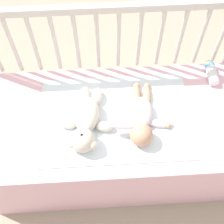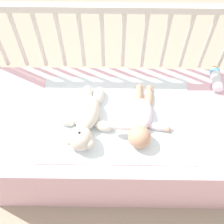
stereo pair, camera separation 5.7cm
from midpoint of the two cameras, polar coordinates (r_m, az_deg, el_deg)
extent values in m
plane|color=tan|center=(2.01, -0.82, -8.33)|extent=(12.00, 12.00, 0.00)
cube|color=#EDB7C6|center=(1.78, -0.92, -5.19)|extent=(1.34, 0.63, 0.51)
cylinder|color=beige|center=(1.90, 18.60, 8.09)|extent=(0.04, 0.04, 0.92)
cube|color=beige|center=(1.46, -2.01, 18.38)|extent=(1.30, 0.03, 0.04)
cylinder|color=beige|center=(1.67, -18.65, 11.44)|extent=(0.02, 0.02, 0.38)
cylinder|color=beige|center=(1.64, -15.05, 11.81)|extent=(0.02, 0.02, 0.38)
cylinder|color=beige|center=(1.62, -11.35, 12.15)|extent=(0.02, 0.02, 0.38)
cylinder|color=beige|center=(1.61, -7.56, 12.45)|extent=(0.02, 0.02, 0.38)
cylinder|color=beige|center=(1.60, -3.72, 12.69)|extent=(0.02, 0.02, 0.38)
cylinder|color=beige|center=(1.60, 0.14, 12.89)|extent=(0.02, 0.02, 0.38)
cylinder|color=beige|center=(1.61, 3.98, 13.02)|extent=(0.02, 0.02, 0.38)
cylinder|color=beige|center=(1.63, 7.77, 13.10)|extent=(0.02, 0.02, 0.38)
cylinder|color=beige|center=(1.65, 11.48, 13.12)|extent=(0.02, 0.02, 0.38)
cylinder|color=beige|center=(1.68, 15.08, 13.09)|extent=(0.02, 0.02, 0.38)
cylinder|color=beige|center=(1.71, 18.55, 13.01)|extent=(0.02, 0.02, 0.38)
cube|color=white|center=(1.55, -0.35, -1.18)|extent=(0.75, 0.50, 0.01)
ellipsoid|color=silver|center=(1.51, -5.66, -0.58)|extent=(0.15, 0.21, 0.10)
sphere|color=silver|center=(1.44, -6.50, -5.22)|extent=(0.12, 0.12, 0.12)
sphere|color=beige|center=(1.41, -6.63, -4.66)|extent=(0.05, 0.05, 0.05)
sphere|color=black|center=(1.39, -6.71, -4.29)|extent=(0.02, 0.02, 0.02)
sphere|color=silver|center=(1.42, -4.79, -6.08)|extent=(0.05, 0.05, 0.05)
sphere|color=silver|center=(1.43, -8.47, -5.71)|extent=(0.05, 0.05, 0.05)
ellipsoid|color=silver|center=(1.50, -2.44, -2.75)|extent=(0.09, 0.07, 0.05)
ellipsoid|color=silver|center=(1.52, -9.15, -2.14)|extent=(0.09, 0.07, 0.05)
ellipsoid|color=silver|center=(1.59, -3.77, 2.86)|extent=(0.07, 0.10, 0.06)
ellipsoid|color=silver|center=(1.60, -6.09, 3.03)|extent=(0.07, 0.10, 0.06)
ellipsoid|color=white|center=(1.52, 4.35, -0.27)|extent=(0.13, 0.19, 0.08)
sphere|color=tan|center=(1.45, 4.26, -4.25)|extent=(0.11, 0.11, 0.11)
ellipsoid|color=white|center=(1.53, 7.71, -2.19)|extent=(0.13, 0.05, 0.04)
ellipsoid|color=white|center=(1.44, 0.71, -2.49)|extent=(0.13, 0.05, 0.04)
sphere|color=tan|center=(1.53, 9.16, -2.48)|extent=(0.03, 0.03, 0.03)
sphere|color=tan|center=(1.52, -0.68, -1.94)|extent=(0.03, 0.03, 0.03)
ellipsoid|color=tan|center=(1.60, 5.36, 2.80)|extent=(0.06, 0.13, 0.04)
ellipsoid|color=tan|center=(1.60, 3.47, 2.91)|extent=(0.06, 0.13, 0.04)
sphere|color=tan|center=(1.64, 5.40, 4.64)|extent=(0.04, 0.04, 0.04)
sphere|color=tan|center=(1.64, 3.54, 4.75)|extent=(0.04, 0.04, 0.04)
cylinder|color=white|center=(1.74, 16.94, 6.50)|extent=(0.05, 0.12, 0.05)
cylinder|color=#4C99D8|center=(1.77, 16.55, 7.98)|extent=(0.05, 0.02, 0.05)
sphere|color=#EAC67F|center=(1.79, 16.43, 8.44)|extent=(0.04, 0.04, 0.04)
camera|label=1|loc=(0.03, -91.08, -1.81)|focal=50.00mm
camera|label=2|loc=(0.03, 88.92, 1.81)|focal=50.00mm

